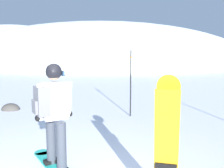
% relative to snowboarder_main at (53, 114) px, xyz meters
% --- Properties ---
extents(ridge_peak_main, '(38.83, 34.95, 10.75)m').
position_rel_snowboarder_main_xyz_m(ridge_peak_main, '(-8.87, 31.57, -0.92)').
color(ridge_peak_main, white).
rests_on(ridge_peak_main, ground).
extents(ridge_peak_far, '(28.16, 25.34, 12.85)m').
position_rel_snowboarder_main_xyz_m(ridge_peak_far, '(-30.01, 42.41, -0.92)').
color(ridge_peak_far, white).
rests_on(ridge_peak_far, ground).
extents(snowboarder_main, '(1.40, 1.37, 1.71)m').
position_rel_snowboarder_main_xyz_m(snowboarder_main, '(0.00, 0.00, 0.00)').
color(snowboarder_main, '#23B7A3').
rests_on(snowboarder_main, ground).
extents(spare_snowboard, '(0.28, 0.28, 1.64)m').
position_rel_snowboarder_main_xyz_m(spare_snowboard, '(1.76, -0.63, -0.09)').
color(spare_snowboard, orange).
rests_on(spare_snowboard, ground).
extents(piste_marker_far, '(0.20, 0.20, 1.95)m').
position_rel_snowboarder_main_xyz_m(piste_marker_far, '(0.58, 3.63, 0.19)').
color(piste_marker_far, black).
rests_on(piste_marker_far, ground).
extents(rock_mid, '(0.59, 0.50, 0.42)m').
position_rel_snowboarder_main_xyz_m(rock_mid, '(-3.24, 3.46, -0.92)').
color(rock_mid, '#4C4742').
rests_on(rock_mid, ground).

